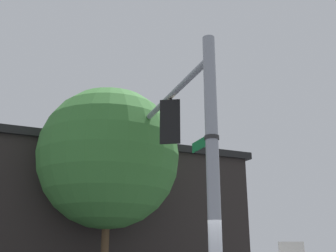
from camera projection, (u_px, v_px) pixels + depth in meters
name	position (u px, v px, depth m)	size (l,w,h in m)	color
signal_pole	(213.00, 182.00, 7.97)	(0.27, 0.27, 6.47)	gray
mast_arm	(162.00, 104.00, 11.50)	(0.17, 0.17, 6.12)	gray
traffic_light_nearest_pole	(171.00, 123.00, 10.68)	(0.54, 0.49, 1.31)	black
traffic_light_mid_inner	(140.00, 148.00, 13.24)	(0.54, 0.49, 1.31)	black
street_name_sign	(207.00, 141.00, 8.45)	(0.63, 1.02, 0.22)	#147238
storefront_building	(80.00, 223.00, 18.01)	(15.56, 14.04, 6.11)	#282321
tree_by_storefront	(109.00, 157.00, 13.99)	(4.93, 4.93, 7.49)	#4C3823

